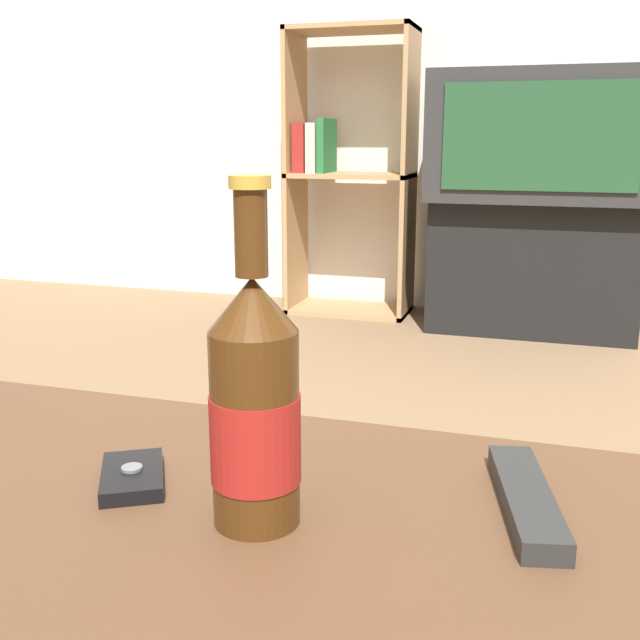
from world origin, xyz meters
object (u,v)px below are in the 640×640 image
Objects in this scene: tv_stand at (533,265)px; remote_control at (526,499)px; television at (542,137)px; cell_phone at (132,476)px; bookshelf at (344,170)px; beer_bottle at (255,406)px.

remote_control is (0.06, -2.56, 0.22)m from tv_stand.
television reaches higher than cell_phone.
remote_control is (0.90, -2.63, -0.16)m from bookshelf.
television is at bearing 86.73° from beer_bottle.
bookshelf reaches higher than cell_phone.
bookshelf is 11.59× the size of cell_phone.
tv_stand is at bearing 53.97° from cell_phone.
bookshelf is at bearing 96.17° from remote_control.
beer_bottle reaches higher than tv_stand.
beer_bottle is 0.25m from remote_control.
tv_stand is 2.57m from remote_control.
cell_phone is (-0.29, -2.62, 0.21)m from tv_stand.
cell_phone is 0.57× the size of remote_control.
bookshelf is 2.79m from remote_control.
television reaches higher than beer_bottle.
cell_phone is at bearing -96.27° from television.
cell_phone is at bearing -78.51° from bookshelf.
remote_control is at bearing -88.56° from television.
beer_bottle reaches higher than cell_phone.
tv_stand is at bearing -5.13° from bookshelf.
cell_phone is at bearing 168.08° from beer_bottle.
bookshelf reaches higher than remote_control.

